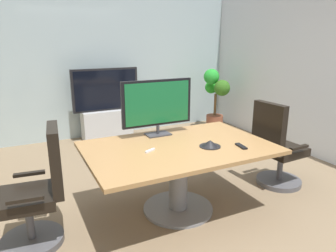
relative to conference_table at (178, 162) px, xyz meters
name	(u,v)px	position (x,y,z in m)	size (l,w,h in m)	color
ground_plane	(182,211)	(0.02, -0.05, -0.56)	(7.42, 7.42, 0.00)	#7A664C
wall_back_glass_partition	(100,62)	(0.02, 3.16, 0.84)	(5.42, 0.10, 2.80)	#9EB2B7
conference_table	(178,162)	(0.00, 0.00, 0.00)	(1.91, 1.24, 0.74)	olive
office_chair_left	(39,197)	(-1.38, 0.06, -0.10)	(0.62, 0.60, 1.09)	#4C4C51
office_chair_right	(276,151)	(1.38, -0.01, -0.10)	(0.61, 0.58, 1.09)	#4C4C51
tv_monitor	(157,104)	(-0.04, 0.45, 0.54)	(0.84, 0.18, 0.64)	#333338
wall_display_unit	(107,116)	(0.00, 2.80, -0.12)	(1.20, 0.36, 1.31)	#B7BABC
potted_plant	(216,95)	(2.15, 2.43, 0.16)	(0.58, 0.73, 1.25)	brown
conference_phone	(210,144)	(0.28, -0.17, 0.21)	(0.22, 0.22, 0.07)	black
remote_control	(241,146)	(0.56, -0.32, 0.19)	(0.05, 0.17, 0.02)	black
whiteboard_marker	(150,151)	(-0.33, -0.03, 0.19)	(0.13, 0.02, 0.02)	silver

